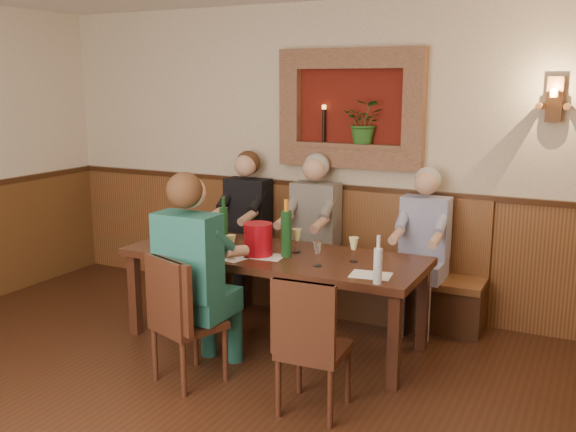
% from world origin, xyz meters
% --- Properties ---
extents(room_shell, '(6.04, 6.04, 2.82)m').
position_xyz_m(room_shell, '(0.00, 0.00, 1.89)').
color(room_shell, '#C0AE91').
rests_on(room_shell, ground).
extents(wainscoting, '(6.02, 6.02, 1.15)m').
position_xyz_m(wainscoting, '(0.00, -0.00, 0.59)').
color(wainscoting, '#533517').
rests_on(wainscoting, ground).
extents(wall_niche, '(1.36, 0.30, 1.06)m').
position_xyz_m(wall_niche, '(0.24, 2.94, 1.81)').
color(wall_niche, '#5E150D').
rests_on(wall_niche, ground).
extents(wall_sconce, '(0.25, 0.20, 0.35)m').
position_xyz_m(wall_sconce, '(1.90, 2.93, 1.94)').
color(wall_sconce, '#533517').
rests_on(wall_sconce, ground).
extents(dining_table, '(2.40, 0.90, 0.75)m').
position_xyz_m(dining_table, '(0.00, 1.85, 0.68)').
color(dining_table, '#34190F').
rests_on(dining_table, ground).
extents(bench, '(3.00, 0.45, 1.11)m').
position_xyz_m(bench, '(0.00, 2.79, 0.33)').
color(bench, '#381E0F').
rests_on(bench, ground).
extents(chair_near_left, '(0.53, 0.53, 0.93)m').
position_xyz_m(chair_near_left, '(-0.22, 0.95, 0.27)').
color(chair_near_left, '#34190F').
rests_on(chair_near_left, ground).
extents(chair_near_right, '(0.43, 0.43, 0.92)m').
position_xyz_m(chair_near_right, '(0.75, 0.96, 0.27)').
color(chair_near_right, '#34190F').
rests_on(chair_near_right, ground).
extents(person_bench_left, '(0.43, 0.52, 1.44)m').
position_xyz_m(person_bench_left, '(-0.77, 2.69, 0.60)').
color(person_bench_left, black).
rests_on(person_bench_left, ground).
extents(person_bench_mid, '(0.43, 0.53, 1.45)m').
position_xyz_m(person_bench_mid, '(-0.05, 2.69, 0.60)').
color(person_bench_mid, '#5F5A57').
rests_on(person_bench_mid, ground).
extents(person_bench_right, '(0.40, 0.50, 1.39)m').
position_xyz_m(person_bench_right, '(0.97, 2.69, 0.57)').
color(person_bench_right, navy).
rests_on(person_bench_right, ground).
extents(person_chair_front, '(0.45, 0.55, 1.49)m').
position_xyz_m(person_chair_front, '(-0.21, 1.07, 0.62)').
color(person_chair_front, '#163E4F').
rests_on(person_chair_front, ground).
extents(spittoon_bucket, '(0.28, 0.28, 0.26)m').
position_xyz_m(spittoon_bucket, '(-0.08, 1.73, 0.88)').
color(spittoon_bucket, red).
rests_on(spittoon_bucket, dining_table).
extents(wine_bottle_green_a, '(0.10, 0.10, 0.45)m').
position_xyz_m(wine_bottle_green_a, '(0.14, 1.79, 0.94)').
color(wine_bottle_green_a, '#19471E').
rests_on(wine_bottle_green_a, dining_table).
extents(wine_bottle_green_b, '(0.08, 0.08, 0.39)m').
position_xyz_m(wine_bottle_green_b, '(-0.54, 1.97, 0.91)').
color(wine_bottle_green_b, '#19471E').
rests_on(wine_bottle_green_b, dining_table).
extents(water_bottle, '(0.07, 0.07, 0.33)m').
position_xyz_m(water_bottle, '(0.99, 1.46, 0.88)').
color(water_bottle, silver).
rests_on(water_bottle, dining_table).
extents(tasting_sheet_a, '(0.32, 0.25, 0.00)m').
position_xyz_m(tasting_sheet_a, '(-0.75, 1.71, 0.75)').
color(tasting_sheet_a, white).
rests_on(tasting_sheet_a, dining_table).
extents(tasting_sheet_b, '(0.31, 0.24, 0.00)m').
position_xyz_m(tasting_sheet_b, '(-0.01, 1.72, 0.75)').
color(tasting_sheet_b, white).
rests_on(tasting_sheet_b, dining_table).
extents(tasting_sheet_c, '(0.31, 0.24, 0.00)m').
position_xyz_m(tasting_sheet_c, '(0.89, 1.62, 0.75)').
color(tasting_sheet_c, white).
rests_on(tasting_sheet_c, dining_table).
extents(tasting_sheet_d, '(0.36, 0.29, 0.00)m').
position_xyz_m(tasting_sheet_d, '(-0.26, 1.59, 0.75)').
color(tasting_sheet_d, white).
rests_on(tasting_sheet_d, dining_table).
extents(wine_glass_0, '(0.08, 0.08, 0.19)m').
position_xyz_m(wine_glass_0, '(0.66, 1.89, 0.85)').
color(wine_glass_0, '#E9EC8D').
rests_on(wine_glass_0, dining_table).
extents(wine_glass_1, '(0.08, 0.08, 0.19)m').
position_xyz_m(wine_glass_1, '(-0.20, 1.53, 0.85)').
color(wine_glass_1, '#E9EC8D').
rests_on(wine_glass_1, dining_table).
extents(wine_glass_2, '(0.08, 0.08, 0.19)m').
position_xyz_m(wine_glass_2, '(-0.59, 1.64, 0.85)').
color(wine_glass_2, '#E9EC8D').
rests_on(wine_glass_2, dining_table).
extents(wine_glass_3, '(0.08, 0.08, 0.19)m').
position_xyz_m(wine_glass_3, '(-0.26, 1.92, 0.85)').
color(wine_glass_3, white).
rests_on(wine_glass_3, dining_table).
extents(wine_glass_4, '(0.08, 0.08, 0.19)m').
position_xyz_m(wine_glass_4, '(0.16, 1.95, 0.85)').
color(wine_glass_4, '#E9EC8D').
rests_on(wine_glass_4, dining_table).
extents(wine_glass_5, '(0.08, 0.08, 0.19)m').
position_xyz_m(wine_glass_5, '(-0.07, 1.75, 0.85)').
color(wine_glass_5, '#E9EC8D').
rests_on(wine_glass_5, dining_table).
extents(wine_glass_6, '(0.08, 0.08, 0.19)m').
position_xyz_m(wine_glass_6, '(-0.91, 1.66, 0.85)').
color(wine_glass_6, '#E9EC8D').
rests_on(wine_glass_6, dining_table).
extents(wine_glass_7, '(0.08, 0.08, 0.19)m').
position_xyz_m(wine_glass_7, '(-0.68, 1.98, 0.85)').
color(wine_glass_7, white).
rests_on(wine_glass_7, dining_table).
extents(wine_glass_8, '(0.08, 0.08, 0.19)m').
position_xyz_m(wine_glass_8, '(0.46, 1.66, 0.85)').
color(wine_glass_8, white).
rests_on(wine_glass_8, dining_table).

